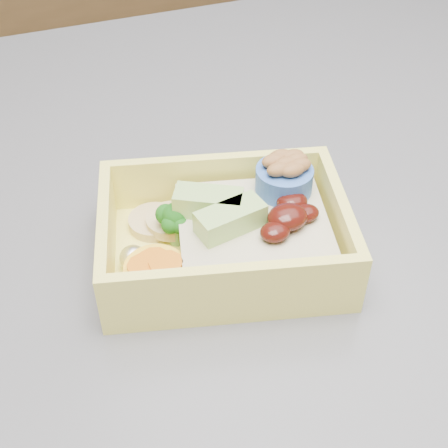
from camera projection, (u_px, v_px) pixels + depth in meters
name	position (u px, v px, depth m)	size (l,w,h in m)	color
island	(304.00, 440.00, 0.87)	(1.24, 0.84, 0.92)	brown
bento_box	(232.00, 233.00, 0.48)	(0.21, 0.18, 0.07)	#F7EC66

